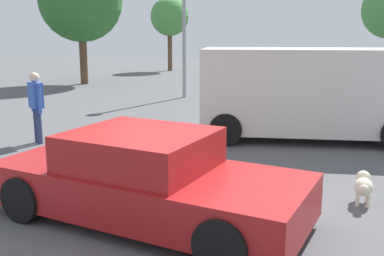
{
  "coord_description": "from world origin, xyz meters",
  "views": [
    {
      "loc": [
        2.21,
        -5.56,
        2.54
      ],
      "look_at": [
        -0.15,
        1.79,
        0.9
      ],
      "focal_mm": 41.49,
      "sensor_mm": 36.0,
      "label": 1
    }
  ],
  "objects_px": {
    "dog": "(363,185)",
    "van_white": "(307,91)",
    "pedestrian": "(36,101)",
    "sedan_foreground": "(146,179)",
    "light_post_near": "(184,2)"
  },
  "relations": [
    {
      "from": "dog",
      "to": "van_white",
      "type": "relative_size",
      "value": 0.12
    },
    {
      "from": "pedestrian",
      "to": "sedan_foreground",
      "type": "bearing_deg",
      "value": -93.0
    },
    {
      "from": "van_white",
      "to": "light_post_near",
      "type": "bearing_deg",
      "value": 120.27
    },
    {
      "from": "dog",
      "to": "pedestrian",
      "type": "xyz_separation_m",
      "value": [
        -7.13,
        1.72,
        0.71
      ]
    },
    {
      "from": "sedan_foreground",
      "to": "dog",
      "type": "bearing_deg",
      "value": 37.79
    },
    {
      "from": "sedan_foreground",
      "to": "van_white",
      "type": "height_order",
      "value": "van_white"
    },
    {
      "from": "dog",
      "to": "pedestrian",
      "type": "height_order",
      "value": "pedestrian"
    },
    {
      "from": "dog",
      "to": "light_post_near",
      "type": "relative_size",
      "value": 0.12
    },
    {
      "from": "light_post_near",
      "to": "dog",
      "type": "bearing_deg",
      "value": -57.99
    },
    {
      "from": "dog",
      "to": "pedestrian",
      "type": "distance_m",
      "value": 7.37
    },
    {
      "from": "pedestrian",
      "to": "light_post_near",
      "type": "relative_size",
      "value": 0.31
    },
    {
      "from": "van_white",
      "to": "pedestrian",
      "type": "distance_m",
      "value": 6.45
    },
    {
      "from": "dog",
      "to": "pedestrian",
      "type": "bearing_deg",
      "value": 77.52
    },
    {
      "from": "pedestrian",
      "to": "van_white",
      "type": "bearing_deg",
      "value": -33.23
    },
    {
      "from": "sedan_foreground",
      "to": "light_post_near",
      "type": "distance_m",
      "value": 12.63
    }
  ]
}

